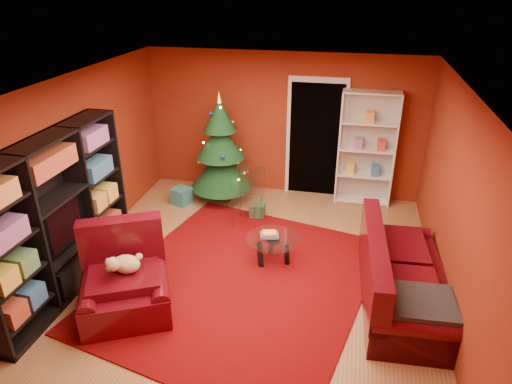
% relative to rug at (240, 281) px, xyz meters
% --- Properties ---
extents(floor, '(5.00, 5.50, 0.05)m').
position_rel_rug_xyz_m(floor, '(0.08, 0.27, -0.04)').
color(floor, '#93643C').
rests_on(floor, ground).
extents(ceiling, '(5.00, 5.50, 0.05)m').
position_rel_rug_xyz_m(ceiling, '(0.08, 0.27, 2.61)').
color(ceiling, silver).
rests_on(ceiling, wall_back).
extents(wall_back, '(5.00, 0.05, 2.60)m').
position_rel_rug_xyz_m(wall_back, '(0.08, 3.04, 1.29)').
color(wall_back, maroon).
rests_on(wall_back, ground).
extents(wall_left, '(0.05, 5.50, 2.60)m').
position_rel_rug_xyz_m(wall_left, '(-2.45, 0.27, 1.29)').
color(wall_left, maroon).
rests_on(wall_left, ground).
extents(wall_right, '(0.05, 5.50, 2.60)m').
position_rel_rug_xyz_m(wall_right, '(2.60, 0.27, 1.29)').
color(wall_right, maroon).
rests_on(wall_right, ground).
extents(doorway, '(1.06, 0.60, 2.16)m').
position_rel_rug_xyz_m(doorway, '(0.68, 3.00, 1.04)').
color(doorway, black).
rests_on(doorway, floor).
extents(rug, '(3.93, 4.33, 0.02)m').
position_rel_rug_xyz_m(rug, '(0.00, 0.00, 0.00)').
color(rug, '#6B0608').
rests_on(rug, floor).
extents(media_unit, '(0.43, 2.69, 2.06)m').
position_rel_rug_xyz_m(media_unit, '(-2.20, -0.56, 1.02)').
color(media_unit, black).
rests_on(media_unit, floor).
extents(christmas_tree, '(1.31, 1.31, 2.01)m').
position_rel_rug_xyz_m(christmas_tree, '(-0.94, 2.42, 0.96)').
color(christmas_tree, '#0E3619').
rests_on(christmas_tree, floor).
extents(gift_box_teal, '(0.38, 0.38, 0.30)m').
position_rel_rug_xyz_m(gift_box_teal, '(-1.60, 2.06, 0.14)').
color(gift_box_teal, teal).
rests_on(gift_box_teal, floor).
extents(gift_box_green, '(0.25, 0.25, 0.24)m').
position_rel_rug_xyz_m(gift_box_green, '(-0.16, 1.87, 0.11)').
color(gift_box_green, '#2A683E').
rests_on(gift_box_green, floor).
extents(gift_box_red, '(0.22, 0.22, 0.21)m').
position_rel_rug_xyz_m(gift_box_red, '(-0.68, 2.70, 0.10)').
color(gift_box_red, maroon).
rests_on(gift_box_red, floor).
extents(white_bookshelf, '(0.97, 0.35, 2.08)m').
position_rel_rug_xyz_m(white_bookshelf, '(1.58, 2.84, 1.00)').
color(white_bookshelf, white).
rests_on(white_bookshelf, floor).
extents(armchair, '(1.50, 1.50, 0.87)m').
position_rel_rug_xyz_m(armchair, '(-1.21, -0.86, 0.43)').
color(armchair, '#40050E').
rests_on(armchair, rug).
extents(dog, '(0.49, 0.44, 0.28)m').
position_rel_rug_xyz_m(dog, '(-1.19, -0.79, 0.64)').
color(dog, '#D5B28F').
rests_on(dog, armchair).
extents(sofa, '(1.08, 2.20, 0.93)m').
position_rel_rug_xyz_m(sofa, '(2.10, 0.05, 0.45)').
color(sofa, '#40050E').
rests_on(sofa, rug).
extents(coffee_table, '(0.95, 0.95, 0.49)m').
position_rel_rug_xyz_m(coffee_table, '(0.34, 0.57, 0.20)').
color(coffee_table, gray).
rests_on(coffee_table, rug).
extents(acrylic_chair, '(0.51, 0.55, 0.90)m').
position_rel_rug_xyz_m(acrylic_chair, '(-0.27, 1.56, 0.44)').
color(acrylic_chair, '#66605B').
rests_on(acrylic_chair, rug).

